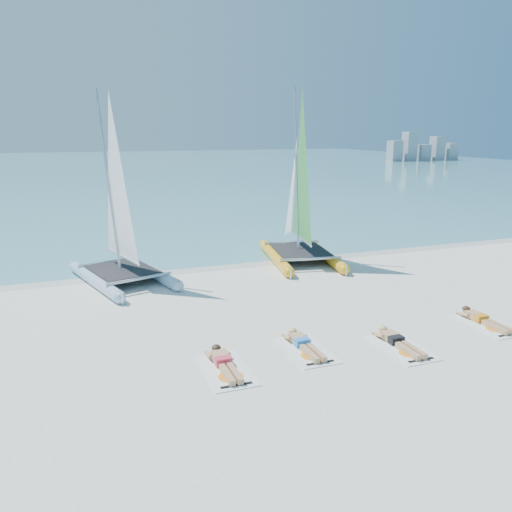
{
  "coord_description": "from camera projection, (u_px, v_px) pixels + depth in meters",
  "views": [
    {
      "loc": [
        -5.08,
        -12.97,
        5.21
      ],
      "look_at": [
        0.09,
        1.2,
        1.41
      ],
      "focal_mm": 35.0,
      "sensor_mm": 36.0,
      "label": 1
    }
  ],
  "objects": [
    {
      "name": "sunbather_a",
      "position": [
        224.0,
        362.0,
        11.29
      ],
      "size": [
        0.37,
        1.73,
        0.26
      ],
      "color": "tan",
      "rests_on": "towel_a"
    },
    {
      "name": "catamaran_blue",
      "position": [
        118.0,
        224.0,
        17.36
      ],
      "size": [
        3.73,
        5.5,
        6.86
      ],
      "rotation": [
        0.0,
        0.0,
        0.29
      ],
      "color": "silver",
      "rests_on": "ground"
    },
    {
      "name": "ground",
      "position": [
        267.0,
        311.0,
        14.78
      ],
      "size": [
        140.0,
        140.0,
        0.0
      ],
      "primitive_type": "plane",
      "color": "white",
      "rests_on": "ground"
    },
    {
      "name": "wet_sand_strip",
      "position": [
        217.0,
        266.0,
        19.79
      ],
      "size": [
        140.0,
        1.4,
        0.01
      ],
      "primitive_type": "cube",
      "color": "silver",
      "rests_on": "ground"
    },
    {
      "name": "sunbather_c",
      "position": [
        397.0,
        340.0,
        12.45
      ],
      "size": [
        0.37,
        1.73,
        0.26
      ],
      "color": "tan",
      "rests_on": "towel_c"
    },
    {
      "name": "towel_d",
      "position": [
        487.0,
        325.0,
        13.74
      ],
      "size": [
        1.0,
        1.85,
        0.02
      ],
      "primitive_type": "cube",
      "color": "white",
      "rests_on": "ground"
    },
    {
      "name": "towel_b",
      "position": [
        306.0,
        350.0,
        12.16
      ],
      "size": [
        1.0,
        1.85,
        0.02
      ],
      "primitive_type": "cube",
      "color": "white",
      "rests_on": "ground"
    },
    {
      "name": "sea",
      "position": [
        109.0,
        167.0,
        72.17
      ],
      "size": [
        140.0,
        115.0,
        0.01
      ],
      "primitive_type": "cube",
      "color": "#6BB2AD",
      "rests_on": "ground"
    },
    {
      "name": "catamaran_yellow",
      "position": [
        298.0,
        204.0,
        20.53
      ],
      "size": [
        3.35,
        5.78,
        7.18
      ],
      "rotation": [
        0.0,
        0.0,
        -0.17
      ],
      "color": "yellow",
      "rests_on": "ground"
    },
    {
      "name": "towel_a",
      "position": [
        226.0,
        370.0,
        11.14
      ],
      "size": [
        1.0,
        1.85,
        0.02
      ],
      "primitive_type": "cube",
      "color": "white",
      "rests_on": "ground"
    },
    {
      "name": "towel_c",
      "position": [
        401.0,
        348.0,
        12.3
      ],
      "size": [
        1.0,
        1.85,
        0.02
      ],
      "primitive_type": "cube",
      "color": "white",
      "rests_on": "ground"
    },
    {
      "name": "sunbather_b",
      "position": [
        303.0,
        343.0,
        12.31
      ],
      "size": [
        0.37,
        1.73,
        0.26
      ],
      "color": "tan",
      "rests_on": "towel_b"
    },
    {
      "name": "distant_skyline",
      "position": [
        422.0,
        149.0,
        88.63
      ],
      "size": [
        14.0,
        2.0,
        5.0
      ],
      "color": "#A7AEB8",
      "rests_on": "ground"
    },
    {
      "name": "sunbather_d",
      "position": [
        482.0,
        319.0,
        13.89
      ],
      "size": [
        0.37,
        1.73,
        0.26
      ],
      "color": "tan",
      "rests_on": "towel_d"
    }
  ]
}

